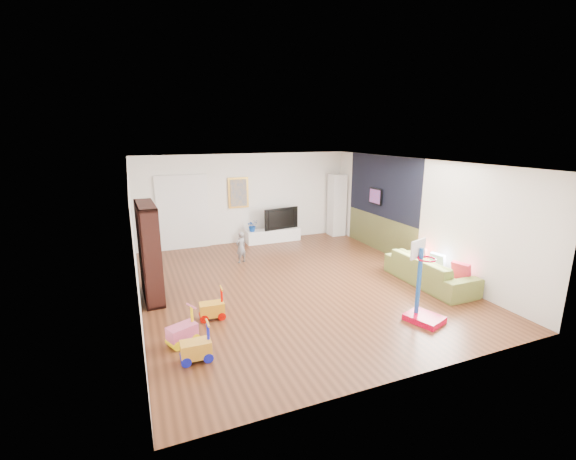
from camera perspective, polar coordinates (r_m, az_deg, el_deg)
name	(u,v)px	position (r m, az deg, el deg)	size (l,w,h in m)	color
floor	(295,283)	(8.75, 1.00, -7.92)	(6.50, 7.50, 0.00)	brown
ceiling	(295,162)	(8.12, 1.09, 10.00)	(6.50, 7.50, 0.00)	white
wall_back	(246,199)	(11.80, -6.21, 4.64)	(6.50, 0.00, 2.70)	white
wall_front	(410,288)	(5.27, 17.60, -8.18)	(6.50, 0.00, 2.70)	silver
wall_left	(134,241)	(7.69, -21.80, -1.49)	(0.00, 7.50, 2.70)	white
wall_right	(415,214)	(10.05, 18.34, 2.32)	(0.00, 7.50, 2.70)	silver
navy_accent	(382,186)	(11.04, 13.78, 6.28)	(0.01, 3.20, 1.70)	black
olive_wainscot	(379,234)	(11.29, 13.38, -0.51)	(0.01, 3.20, 1.00)	brown
doorway	(183,213)	(11.45, -15.28, 2.39)	(1.45, 0.06, 2.10)	white
painting_back	(238,193)	(11.67, -7.36, 5.49)	(0.62, 0.06, 0.92)	gold
artwork_right	(375,196)	(11.20, 12.82, 4.90)	(0.04, 0.56, 0.46)	#7F3F8C
media_console	(273,235)	(11.98, -2.24, -0.77)	(1.70, 0.42, 0.40)	white
tall_cabinet	(337,205)	(12.70, 7.23, 3.69)	(0.47, 0.47, 2.00)	white
bookshelf	(149,252)	(8.22, -19.88, -3.04)	(0.35, 1.34, 1.95)	black
sofa	(430,270)	(9.17, 20.25, -5.65)	(2.18, 0.85, 0.64)	olive
basketball_hoop	(428,283)	(7.24, 19.98, -7.33)	(0.51, 0.62, 1.49)	red
ride_on_yellow	(212,304)	(7.21, -11.24, -10.70)	(0.44, 0.27, 0.58)	orange
ride_on_orange	(196,343)	(6.05, -13.53, -15.93)	(0.44, 0.27, 0.59)	gold
ride_on_pink	(182,327)	(6.53, -15.46, -13.65)	(0.45, 0.28, 0.60)	#D1527F
child	(241,247)	(10.06, -7.00, -2.55)	(0.30, 0.20, 0.83)	slate
tv	(280,218)	(11.95, -1.27, 1.81)	(1.16, 0.15, 0.67)	black
vase_plant	(252,226)	(11.65, -5.31, 0.67)	(0.33, 0.28, 0.36)	#0A3999
pillow_left	(461,271)	(8.81, 24.26, -5.58)	(0.10, 0.38, 0.38)	red
pillow_center	(438,261)	(9.30, 21.33, -4.28)	(0.09, 0.34, 0.34)	white
pillow_right	(420,254)	(9.69, 18.98, -3.35)	(0.09, 0.34, 0.34)	red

